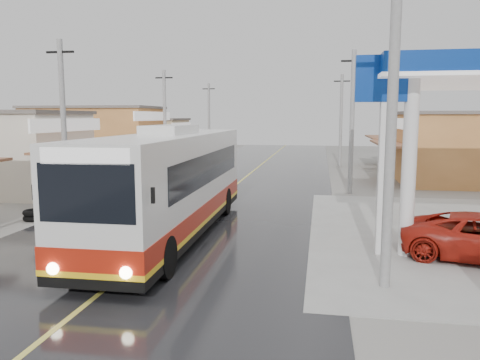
{
  "coord_description": "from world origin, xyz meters",
  "views": [
    {
      "loc": [
        5.3,
        -12.0,
        4.35
      ],
      "look_at": [
        1.92,
        7.56,
        1.66
      ],
      "focal_mm": 35.0,
      "sensor_mm": 36.0,
      "label": 1
    }
  ],
  "objects_px": {
    "tricycle_near": "(83,179)",
    "tricycle_far": "(61,174)",
    "tyre_stack": "(34,215)",
    "coach_bus": "(172,183)",
    "second_bus": "(176,156)",
    "cyclist": "(119,189)"
  },
  "relations": [
    {
      "from": "cyclist",
      "to": "tyre_stack",
      "type": "distance_m",
      "value": 5.15
    },
    {
      "from": "coach_bus",
      "to": "second_bus",
      "type": "bearing_deg",
      "value": 106.58
    },
    {
      "from": "tricycle_near",
      "to": "cyclist",
      "type": "bearing_deg",
      "value": 9.65
    },
    {
      "from": "tricycle_near",
      "to": "coach_bus",
      "type": "bearing_deg",
      "value": -19.39
    },
    {
      "from": "coach_bus",
      "to": "tricycle_far",
      "type": "xyz_separation_m",
      "value": [
        -9.41,
        8.4,
        -0.88
      ]
    },
    {
      "from": "tyre_stack",
      "to": "coach_bus",
      "type": "bearing_deg",
      "value": -12.29
    },
    {
      "from": "cyclist",
      "to": "tricycle_far",
      "type": "bearing_deg",
      "value": 156.99
    },
    {
      "from": "cyclist",
      "to": "tricycle_near",
      "type": "xyz_separation_m",
      "value": [
        -2.32,
        0.6,
        0.42
      ]
    },
    {
      "from": "coach_bus",
      "to": "tricycle_near",
      "type": "bearing_deg",
      "value": 135.75
    },
    {
      "from": "tricycle_near",
      "to": "tricycle_far",
      "type": "distance_m",
      "value": 2.64
    },
    {
      "from": "tricycle_near",
      "to": "tyre_stack",
      "type": "bearing_deg",
      "value": -58.97
    },
    {
      "from": "tricycle_near",
      "to": "tyre_stack",
      "type": "xyz_separation_m",
      "value": [
        0.65,
        -5.46,
        -0.83
      ]
    },
    {
      "from": "second_bus",
      "to": "tricycle_near",
      "type": "bearing_deg",
      "value": -109.21
    },
    {
      "from": "tricycle_near",
      "to": "tricycle_far",
      "type": "xyz_separation_m",
      "value": [
        -2.17,
        1.5,
        -0.0
      ]
    },
    {
      "from": "coach_bus",
      "to": "tricycle_far",
      "type": "distance_m",
      "value": 12.64
    },
    {
      "from": "coach_bus",
      "to": "tyre_stack",
      "type": "height_order",
      "value": "coach_bus"
    },
    {
      "from": "tricycle_near",
      "to": "tricycle_far",
      "type": "bearing_deg",
      "value": 169.59
    },
    {
      "from": "coach_bus",
      "to": "cyclist",
      "type": "height_order",
      "value": "coach_bus"
    },
    {
      "from": "tyre_stack",
      "to": "cyclist",
      "type": "bearing_deg",
      "value": 71.06
    },
    {
      "from": "tricycle_near",
      "to": "tricycle_far",
      "type": "height_order",
      "value": "same"
    },
    {
      "from": "second_bus",
      "to": "tricycle_far",
      "type": "height_order",
      "value": "second_bus"
    },
    {
      "from": "coach_bus",
      "to": "tricycle_near",
      "type": "distance_m",
      "value": 10.03
    }
  ]
}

